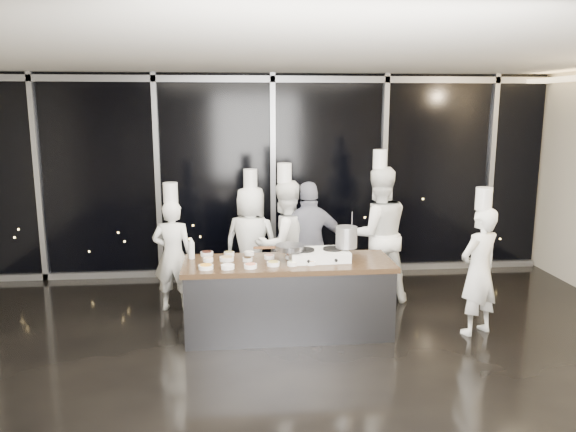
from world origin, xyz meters
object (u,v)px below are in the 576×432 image
chef_center (284,244)px  guest (310,246)px  stock_pot (346,237)px  chef_left (251,242)px  chef_right (378,234)px  chef_far_left (173,254)px  frying_pan (289,247)px  chef_side (479,269)px  demo_counter (288,297)px  stove (319,255)px

chef_center → guest: (0.33, -0.08, -0.01)m
stock_pot → chef_left: bearing=131.2°
chef_center → chef_right: 1.31m
chef_far_left → frying_pan: bearing=154.9°
chef_side → demo_counter: bearing=-30.8°
stove → guest: bearing=86.5°
stock_pot → guest: size_ratio=0.15×
chef_far_left → chef_right: size_ratio=0.81×
stove → chef_right: size_ratio=0.34×
stock_pot → guest: bearing=111.0°
stove → chef_left: size_ratio=0.39×
stock_pot → guest: guest is taller
chef_left → chef_side: 3.03m
stock_pot → chef_center: chef_center is taller
chef_left → guest: (0.77, -0.41, 0.04)m
stove → chef_far_left: 2.04m
demo_counter → stove: bearing=2.8°
chef_left → guest: 0.87m
stock_pot → chef_left: chef_left is taller
chef_far_left → guest: same height
frying_pan → chef_far_left: 1.77m
guest → chef_side: 2.16m
chef_center → chef_side: bearing=127.9°
demo_counter → chef_side: 2.28m
frying_pan → chef_far_left: (-1.45, 0.97, -0.30)m
chef_far_left → chef_center: 1.49m
demo_counter → frying_pan: frying_pan is taller
chef_far_left → chef_right: (2.79, 0.11, 0.18)m
chef_far_left → chef_left: (1.05, 0.33, 0.05)m
chef_center → chef_right: (1.31, 0.11, 0.08)m
stove → chef_far_left: chef_far_left is taller
stove → stock_pot: stock_pot is taller
guest → chef_side: chef_side is taller
guest → frying_pan: bearing=63.6°
guest → chef_right: 1.00m
chef_left → demo_counter: bearing=127.3°
stove → stock_pot: size_ratio=2.83×
frying_pan → chef_right: chef_right is taller
frying_pan → chef_center: chef_center is taller
stock_pot → chef_left: 1.69m
chef_far_left → stove: bearing=161.0°
chef_right → chef_left: bearing=-11.3°
chef_right → guest: bearing=6.9°
frying_pan → chef_left: 1.38m
demo_counter → chef_center: chef_center is taller
chef_left → chef_center: size_ratio=0.94×
chef_right → chef_side: size_ratio=1.20×
chef_center → chef_right: bearing=160.5°
frying_pan → stock_pot: size_ratio=2.40×
stock_pot → chef_side: chef_side is taller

